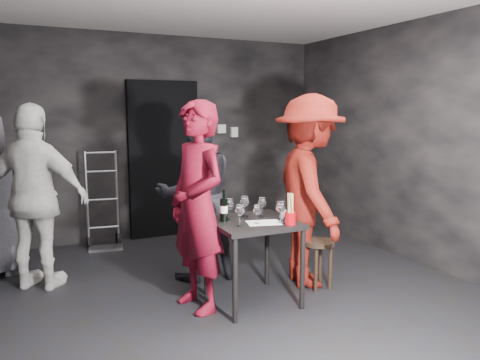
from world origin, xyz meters
name	(u,v)px	position (x,y,z in m)	size (l,w,h in m)	color
floor	(241,298)	(0.00, 0.00, 0.00)	(4.50, 5.00, 0.02)	black
wall_back	(162,137)	(0.00, 2.50, 1.35)	(4.50, 0.04, 2.70)	black
wall_right	(429,144)	(2.25, 0.00, 1.35)	(0.04, 5.00, 2.70)	black
doorway	(164,160)	(0.00, 2.44, 1.05)	(0.95, 0.10, 2.10)	black
wallbox_upper	(221,129)	(0.85, 2.45, 1.45)	(0.12, 0.06, 0.12)	#B7B7B2
wallbox_lower	(234,132)	(1.05, 2.45, 1.40)	(0.10, 0.06, 0.14)	#B7B7B2
hand_truck	(104,230)	(-0.86, 2.19, 0.22)	(0.41, 0.34, 1.22)	#B2B2B7
tasting_table	(253,231)	(0.06, -0.11, 0.65)	(0.72, 0.72, 0.75)	black
stool	(319,252)	(0.79, -0.08, 0.36)	(0.30, 0.30, 0.47)	black
server_red	(197,186)	(-0.42, -0.02, 1.08)	(0.79, 0.52, 2.16)	maroon
woman_black	(197,183)	(-0.16, 0.70, 0.99)	(0.96, 0.53, 1.97)	black
man_maroon	(310,168)	(0.77, 0.08, 1.16)	(1.50, 0.70, 2.32)	maroon
bystander_cream	(35,180)	(-1.64, 1.08, 1.06)	(1.24, 0.59, 2.12)	white
tasting_mat	(264,223)	(0.11, -0.23, 0.75)	(0.28, 0.19, 0.00)	white
wine_glass_a	(240,214)	(-0.12, -0.24, 0.85)	(0.08, 0.08, 0.20)	white
wine_glass_b	(229,208)	(-0.11, 0.00, 0.86)	(0.08, 0.08, 0.21)	white
wine_glass_c	(245,205)	(0.06, 0.05, 0.86)	(0.08, 0.08, 0.21)	white
wine_glass_d	(257,213)	(0.04, -0.24, 0.84)	(0.07, 0.07, 0.18)	white
wine_glass_e	(280,211)	(0.23, -0.30, 0.86)	(0.08, 0.08, 0.21)	white
wine_glass_f	(262,206)	(0.21, -0.01, 0.85)	(0.08, 0.08, 0.20)	white
wine_bottle	(224,209)	(-0.18, -0.03, 0.86)	(0.07, 0.07, 0.28)	black
breadstick_cup	(290,209)	(0.29, -0.37, 0.88)	(0.09, 0.09, 0.29)	#AB030C
reserved_card	(283,214)	(0.34, -0.17, 0.79)	(0.07, 0.12, 0.09)	white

